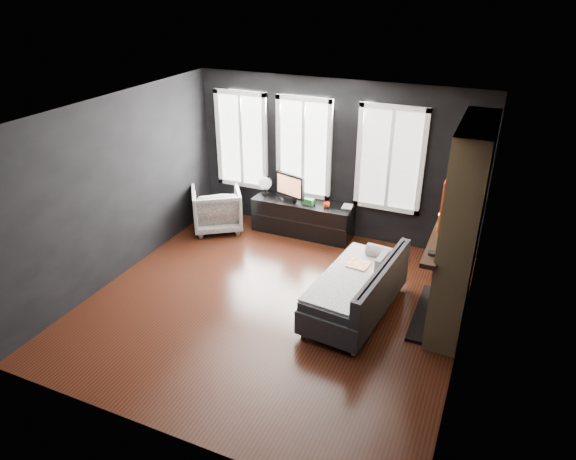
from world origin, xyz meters
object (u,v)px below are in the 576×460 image
at_px(mug, 327,204).
at_px(book, 343,200).
at_px(sofa, 356,286).
at_px(armchair, 217,207).
at_px(monitor, 290,185).
at_px(mantel_vase, 446,214).
at_px(media_console, 303,217).

xyz_separation_m(mug, book, (0.24, 0.15, 0.06)).
bearing_deg(book, sofa, -66.88).
bearing_deg(mug, armchair, -169.20).
distance_m(mug, book, 0.28).
bearing_deg(monitor, book, 24.07).
relative_size(book, mantel_vase, 1.13).
height_order(armchair, mantel_vase, mantel_vase).
xyz_separation_m(sofa, media_console, (-1.56, 1.94, -0.10)).
relative_size(sofa, armchair, 2.19).
relative_size(media_console, monitor, 2.89).
distance_m(media_console, monitor, 0.63).
bearing_deg(armchair, mug, 156.35).
xyz_separation_m(sofa, monitor, (-1.79, 1.91, 0.48)).
bearing_deg(media_console, armchair, -163.07).
height_order(armchair, mug, armchair).
relative_size(sofa, mantel_vase, 9.26).
bearing_deg(mantel_vase, media_console, 154.60).
bearing_deg(media_console, mantel_vase, -25.24).
bearing_deg(sofa, mantel_vase, 44.51).
relative_size(sofa, monitor, 3.07).
distance_m(armchair, mug, 2.00).
xyz_separation_m(armchair, media_console, (1.49, 0.45, -0.12)).
distance_m(sofa, armchair, 3.40).
relative_size(mug, mantel_vase, 0.56).
height_order(monitor, mantel_vase, mantel_vase).
bearing_deg(sofa, monitor, 139.31).
height_order(sofa, monitor, monitor).
xyz_separation_m(sofa, book, (-0.86, 2.01, 0.32)).
xyz_separation_m(book, mantel_vase, (1.81, -1.26, 0.60)).
bearing_deg(monitor, mug, 14.12).
bearing_deg(monitor, sofa, -29.25).
height_order(armchair, book, armchair).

